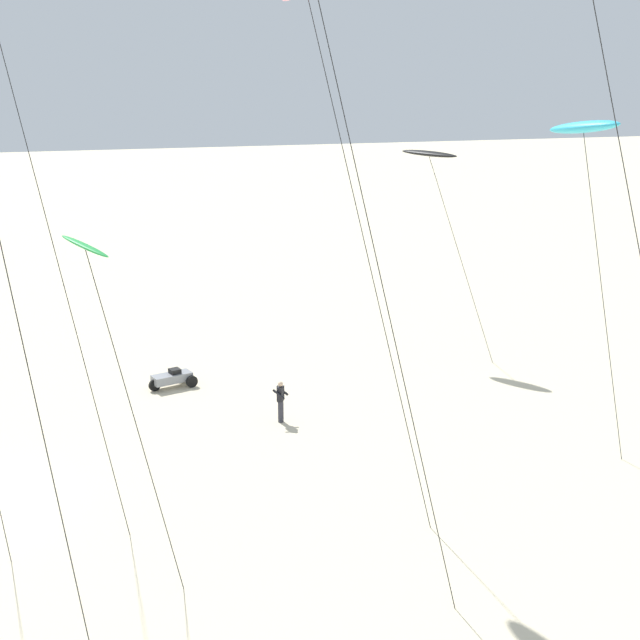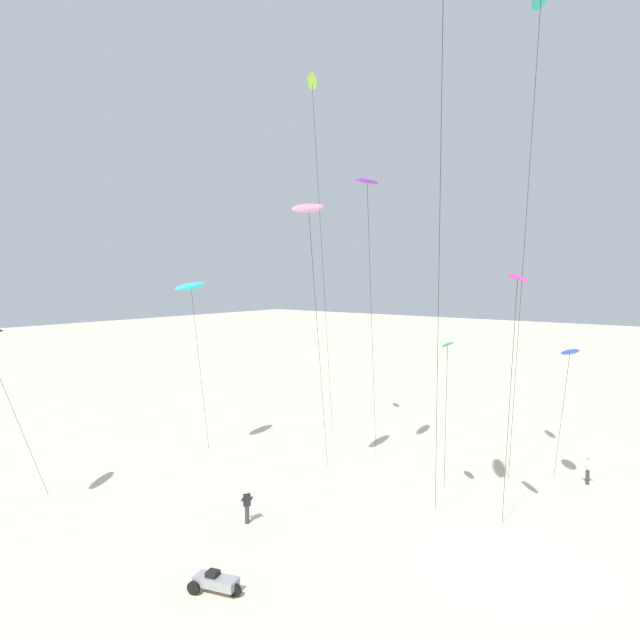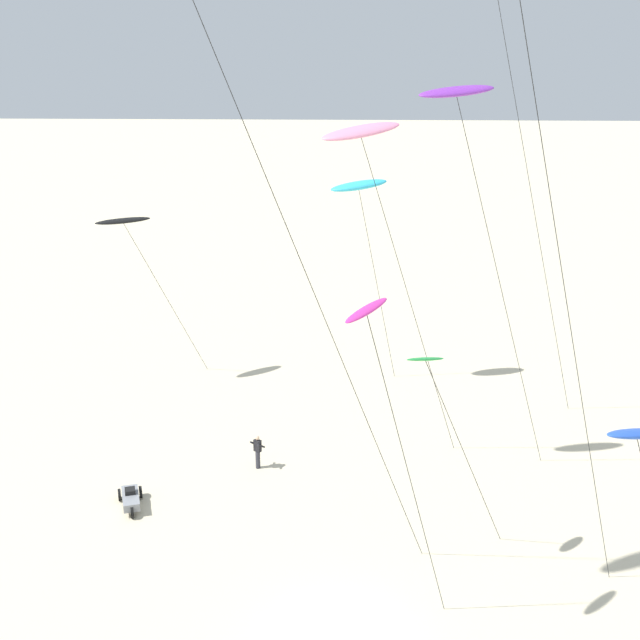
# 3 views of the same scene
# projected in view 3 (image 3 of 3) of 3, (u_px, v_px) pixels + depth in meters

# --- Properties ---
(ground_plane) EXTENTS (260.00, 260.00, 0.00)m
(ground_plane) POSITION_uv_depth(u_px,v_px,m) (337.00, 640.00, 30.23)
(ground_plane) COLOR beige
(kite_blue) EXTENTS (4.18, 2.36, 8.40)m
(kite_blue) POSITION_uv_depth(u_px,v_px,m) (637.00, 435.00, 27.42)
(kite_blue) COLOR blue
(kite_blue) RESTS_ON ground
(kite_pink) EXTENTS (6.53, 3.08, 16.19)m
(kite_pink) POSITION_uv_depth(u_px,v_px,m) (361.00, 134.00, 35.35)
(kite_pink) COLOR pink
(kite_pink) RESTS_ON ground
(kite_green) EXTENTS (4.41, 2.49, 8.99)m
(kite_green) POSITION_uv_depth(u_px,v_px,m) (428.00, 364.00, 31.30)
(kite_green) COLOR green
(kite_green) RESTS_ON ground
(kite_magenta) EXTENTS (3.86, 2.33, 12.26)m
(kite_magenta) POSITION_uv_depth(u_px,v_px,m) (369.00, 320.00, 26.33)
(kite_magenta) COLOR #D8339E
(kite_magenta) RESTS_ON ground
(kite_black) EXTENTS (5.33, 3.04, 9.60)m
(kite_black) POSITION_uv_depth(u_px,v_px,m) (123.00, 222.00, 46.92)
(kite_black) COLOR black
(kite_black) RESTS_ON ground
(kite_purple) EXTENTS (6.80, 3.30, 17.70)m
(kite_purple) POSITION_uv_depth(u_px,v_px,m) (457.00, 95.00, 33.46)
(kite_purple) COLOR purple
(kite_purple) RESTS_ON ground
(kite_cyan) EXTENTS (3.87, 1.96, 11.80)m
(kite_cyan) POSITION_uv_depth(u_px,v_px,m) (359.00, 186.00, 45.91)
(kite_cyan) COLOR #33BFE0
(kite_cyan) RESTS_ON ground
(kite_flyer_middle) EXTENTS (0.72, 0.71, 1.67)m
(kite_flyer_middle) POSITION_uv_depth(u_px,v_px,m) (258.00, 451.00, 40.81)
(kite_flyer_middle) COLOR #33333D
(kite_flyer_middle) RESTS_ON ground
(beach_buggy) EXTENTS (1.34, 2.13, 0.82)m
(beach_buggy) POSITION_uv_depth(u_px,v_px,m) (131.00, 498.00, 37.88)
(beach_buggy) COLOR gray
(beach_buggy) RESTS_ON ground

